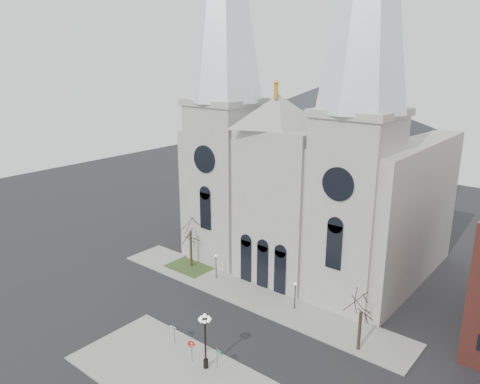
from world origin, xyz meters
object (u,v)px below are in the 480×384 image
Objects in this scene: globe_lamp at (205,334)px; street_name_sign at (218,356)px; one_way_sign at (174,331)px; stop_sign at (192,346)px.

globe_lamp reaches higher than street_name_sign.
one_way_sign is at bearing 170.61° from globe_lamp.
globe_lamp is 2.73× the size of one_way_sign.
globe_lamp is 2.51m from street_name_sign.
one_way_sign is 5.98m from street_name_sign.
street_name_sign is at bearing 12.03° from stop_sign.
street_name_sign is (2.55, 0.79, -0.39)m from stop_sign.
stop_sign is at bearing -156.39° from street_name_sign.
stop_sign reaches higher than one_way_sign.
globe_lamp reaches higher than one_way_sign.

